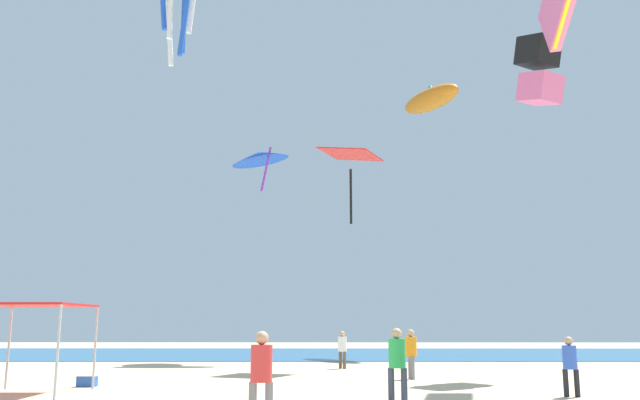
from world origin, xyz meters
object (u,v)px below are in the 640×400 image
Objects in this scene: person_central at (397,358)px; person_far_shore at (342,347)px; kite_diamond_red at (351,158)px; kite_box_black at (539,70)px; cooler_box at (87,381)px; canopy_tent at (35,309)px; person_rightmost at (261,370)px; person_leftmost at (411,350)px; kite_inflatable_orange at (431,99)px; kite_delta_blue at (260,157)px; person_near_tent at (570,361)px.

person_central is 12.32m from person_far_shore.
person_far_shore is 0.47× the size of kite_diamond_red.
kite_diamond_red is (-0.66, 12.10, 8.30)m from person_central.
person_central is 0.59× the size of kite_box_black.
kite_diamond_red is at bearing 43.76° from cooler_box.
canopy_tent is at bearing -5.18° from person_central.
kite_box_black is (10.16, 12.93, 11.28)m from person_rightmost.
person_rightmost is 0.58× the size of kite_box_black.
kite_diamond_red is at bearing 47.87° from canopy_tent.
person_leftmost is at bearing 43.81° from kite_diamond_red.
person_leftmost is 0.56× the size of kite_box_black.
canopy_tent is 0.57× the size of kite_inflatable_orange.
kite_diamond_red is (-1.87, 5.33, 8.35)m from person_leftmost.
kite_delta_blue is (-4.87, 6.79, 1.84)m from kite_diamond_red.
person_near_tent is 14.83m from kite_diamond_red.
kite_inflatable_orange reaches higher than person_leftmost.
person_rightmost is 16.32m from person_far_shore.
cooler_box is at bearing -15.95° from kite_box_black.
person_leftmost is 0.95× the size of person_central.
person_leftmost is at bearing -12.55° from kite_box_black.
canopy_tent reaches higher than person_rightmost.
canopy_tent is 1.61× the size of person_rightmost.
canopy_tent is 5.01× the size of cooler_box.
kite_diamond_red is (-5.41, 10.93, 8.44)m from person_near_tent.
person_rightmost is at bearing -137.56° from person_near_tent.
cooler_box is at bearing -67.68° from kite_inflatable_orange.
kite_delta_blue is at bearing 177.42° from person_far_shore.
kite_box_black is (2.38, 7.84, 11.40)m from person_near_tent.
kite_inflatable_orange is at bearing -97.26° from person_central.
person_near_tent is at bearing -33.95° from kite_inflatable_orange.
kite_delta_blue reaches higher than person_near_tent.
person_near_tent is 0.37× the size of kite_delta_blue.
kite_inflatable_orange is at bearing 69.02° from person_rightmost.
person_far_shore reaches higher than cooler_box.
person_leftmost is at bearing 63.47° from person_rightmost.
person_rightmost reaches higher than person_near_tent.
person_rightmost is 33.53m from kite_inflatable_orange.
cooler_box is 0.19× the size of kite_box_black.
kite_delta_blue is (-2.50, 22.81, 10.16)m from person_rightmost.
person_rightmost is 10.02m from cooler_box.
person_rightmost reaches higher than person_leftmost.
person_near_tent is at bearing -8.82° from person_far_shore.
cooler_box is at bearing 68.98° from canopy_tent.
kite_diamond_red is 0.68× the size of kite_inflatable_orange.
kite_delta_blue is at bearing -71.19° from kite_box_black.
person_near_tent reaches higher than cooler_box.
person_central is 22.14m from kite_delta_blue.
kite_delta_blue is (-4.45, 6.61, 10.26)m from person_far_shore.
person_near_tent is 14.04m from kite_box_black.
cooler_box is (0.84, 2.20, -2.15)m from canopy_tent.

